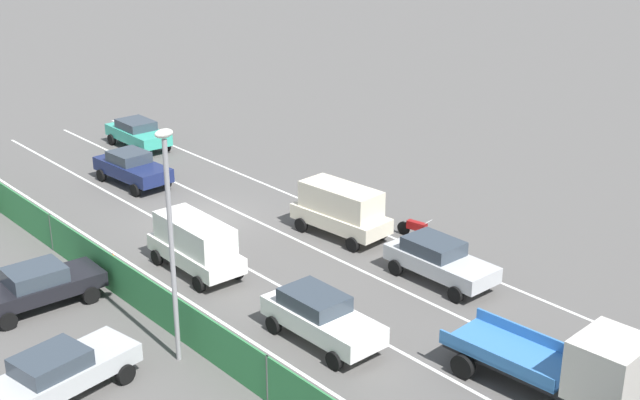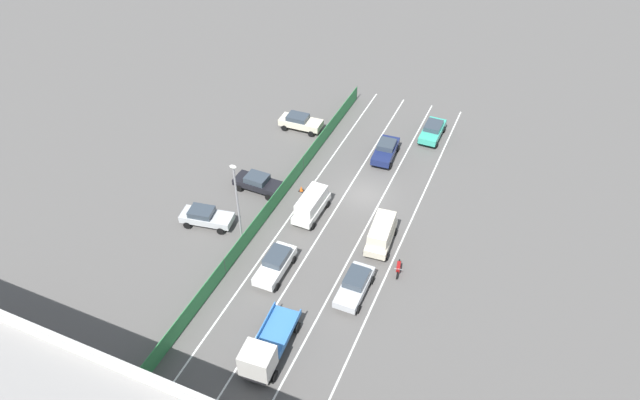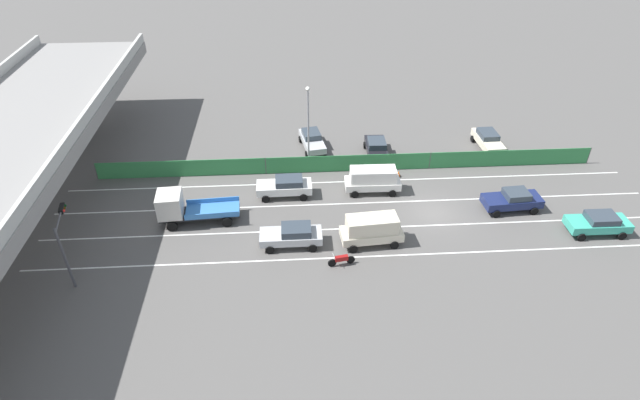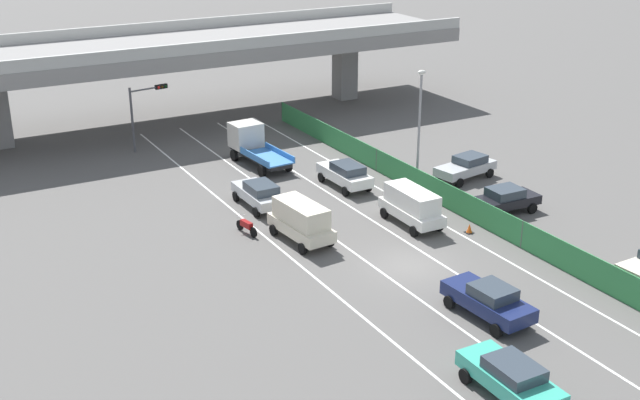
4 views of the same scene
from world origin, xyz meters
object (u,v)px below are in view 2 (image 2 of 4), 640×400
at_px(parked_sedan_cream, 300,122).
at_px(car_van_white, 311,204).
at_px(parked_wagon_silver, 206,216).
at_px(parked_sedan_dark, 258,182).
at_px(flatbed_truck_blue, 264,352).
at_px(car_sedan_navy, 386,150).
at_px(car_taxi_teal, 433,130).
at_px(car_sedan_white, 275,264).
at_px(traffic_cone, 301,189).
at_px(car_van_cream, 381,233).
at_px(street_lamp, 237,197).
at_px(car_sedan_silver, 355,285).
at_px(motorcycle, 398,268).

bearing_deg(parked_sedan_cream, car_van_white, 118.92).
bearing_deg(parked_wagon_silver, parked_sedan_dark, -107.65).
distance_m(flatbed_truck_blue, parked_sedan_cream, 29.09).
distance_m(car_sedan_navy, car_taxi_teal, 6.29).
distance_m(car_sedan_white, traffic_cone, 10.30).
relative_size(car_van_cream, street_lamp, 0.59).
relative_size(flatbed_truck_blue, parked_sedan_cream, 1.36).
bearing_deg(car_van_white, parked_sedan_dark, -11.81).
bearing_deg(car_taxi_teal, car_sedan_silver, 90.05).
relative_size(car_sedan_navy, car_sedan_white, 1.03).
bearing_deg(car_sedan_silver, parked_sedan_cream, -54.90).
bearing_deg(car_sedan_navy, parked_sedan_dark, 46.01).
bearing_deg(car_sedan_white, car_taxi_teal, -105.39).
bearing_deg(parked_sedan_dark, motorcycle, 162.48).
bearing_deg(parked_wagon_silver, motorcycle, -175.92).
distance_m(car_sedan_silver, traffic_cone, 13.04).
distance_m(car_sedan_navy, car_sedan_white, 18.38).
bearing_deg(parked_sedan_cream, car_sedan_silver, 125.10).
height_order(car_sedan_navy, parked_sedan_dark, car_sedan_navy).
height_order(car_taxi_teal, parked_sedan_cream, parked_sedan_cream).
distance_m(flatbed_truck_blue, parked_wagon_silver, 15.32).
distance_m(car_van_white, parked_wagon_silver, 9.16).
xyz_separation_m(car_sedan_silver, car_sedan_white, (6.47, 0.45, 0.03)).
relative_size(car_sedan_navy, street_lamp, 0.60).
bearing_deg(motorcycle, flatbed_truck_blue, 63.79).
xyz_separation_m(parked_sedan_dark, street_lamp, (-1.86, 6.43, 3.81)).
distance_m(car_sedan_navy, street_lamp, 18.00).
bearing_deg(traffic_cone, parked_wagon_silver, 52.60).
relative_size(car_van_white, car_van_cream, 1.00).
distance_m(car_sedan_white, parked_sedan_dark, 10.54).
bearing_deg(flatbed_truck_blue, parked_sedan_dark, -60.57).
bearing_deg(car_sedan_silver, parked_sedan_dark, -32.76).
xyz_separation_m(car_sedan_silver, parked_sedan_dark, (12.61, -8.12, -0.03)).
xyz_separation_m(car_sedan_silver, car_van_cream, (-0.13, -5.79, 0.37)).
height_order(car_van_cream, street_lamp, street_lamp).
height_order(car_sedan_silver, parked_wagon_silver, car_sedan_silver).
bearing_deg(parked_wagon_silver, car_sedan_navy, -125.64).
bearing_deg(parked_sedan_cream, flatbed_truck_blue, 110.13).
relative_size(parked_sedan_dark, street_lamp, 0.59).
relative_size(car_sedan_white, street_lamp, 0.59).
xyz_separation_m(car_van_white, car_sedan_silver, (-6.65, 6.87, -0.33)).
height_order(car_taxi_teal, motorcycle, car_taxi_teal).
relative_size(car_sedan_white, traffic_cone, 8.25).
distance_m(flatbed_truck_blue, parked_sedan_dark, 18.87).
distance_m(car_sedan_white, car_van_cream, 9.09).
bearing_deg(motorcycle, car_taxi_teal, -82.93).
bearing_deg(car_van_cream, car_sedan_navy, -73.51).
xyz_separation_m(motorcycle, parked_sedan_cream, (15.76, -15.63, 0.47)).
xyz_separation_m(car_sedan_white, flatbed_truck_blue, (-3.13, 7.86, 0.42)).
xyz_separation_m(flatbed_truck_blue, street_lamp, (7.41, -9.99, 3.33)).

